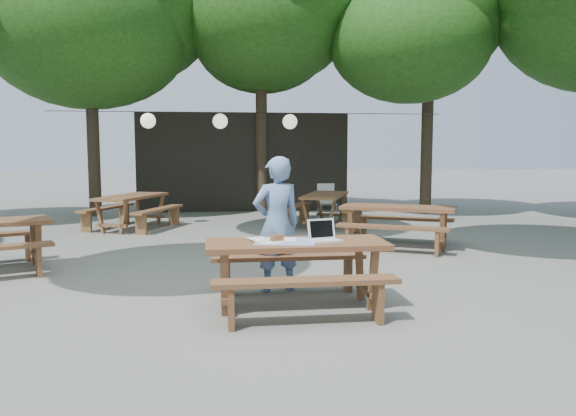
# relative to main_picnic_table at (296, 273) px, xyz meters

# --- Properties ---
(ground) EXTENTS (80.00, 80.00, 0.00)m
(ground) POSITION_rel_main_picnic_table_xyz_m (-0.52, 0.87, -0.39)
(ground) COLOR #62625D
(ground) RESTS_ON ground
(pavilion) EXTENTS (6.00, 3.00, 2.80)m
(pavilion) POSITION_rel_main_picnic_table_xyz_m (-0.02, 11.37, 1.01)
(pavilion) COLOR black
(pavilion) RESTS_ON ground
(main_picnic_table) EXTENTS (2.00, 1.58, 0.75)m
(main_picnic_table) POSITION_rel_main_picnic_table_xyz_m (0.00, 0.00, 0.00)
(main_picnic_table) COLOR #57301F
(main_picnic_table) RESTS_ON ground
(picnic_table_ne) EXTENTS (2.41, 2.27, 0.75)m
(picnic_table_ne) POSITION_rel_main_picnic_table_xyz_m (2.39, 3.59, 0.00)
(picnic_table_ne) COLOR #57301F
(picnic_table_ne) RESTS_ON ground
(picnic_table_far_w) EXTENTS (2.19, 2.36, 0.75)m
(picnic_table_far_w) POSITION_rel_main_picnic_table_xyz_m (-2.71, 6.68, 0.00)
(picnic_table_far_w) COLOR #57301F
(picnic_table_far_w) RESTS_ON ground
(picnic_table_far_e) EXTENTS (2.17, 2.35, 0.75)m
(picnic_table_far_e) POSITION_rel_main_picnic_table_xyz_m (1.64, 6.49, 0.00)
(picnic_table_far_e) COLOR #57301F
(picnic_table_far_e) RESTS_ON ground
(woman) EXTENTS (0.69, 0.53, 1.68)m
(woman) POSITION_rel_main_picnic_table_xyz_m (-0.13, 0.78, 0.45)
(woman) COLOR #7093CC
(woman) RESTS_ON ground
(plastic_chair) EXTENTS (0.44, 0.44, 0.90)m
(plastic_chair) POSITION_rel_main_picnic_table_xyz_m (1.94, 7.73, -0.13)
(plastic_chair) COLOR white
(plastic_chair) RESTS_ON ground
(laptop) EXTENTS (0.39, 0.34, 0.24)m
(laptop) POSITION_rel_main_picnic_table_xyz_m (0.31, 0.01, 0.42)
(laptop) COLOR white
(laptop) RESTS_ON main_picnic_table
(tabletop_clutter) EXTENTS (0.81, 0.67, 0.08)m
(tabletop_clutter) POSITION_rel_main_picnic_table_xyz_m (-0.15, 0.01, 0.37)
(tabletop_clutter) COLOR #3553B8
(tabletop_clutter) RESTS_ON main_picnic_table
(paper_lanterns) EXTENTS (9.00, 0.34, 0.38)m
(paper_lanterns) POSITION_rel_main_picnic_table_xyz_m (-0.71, 6.87, 2.02)
(paper_lanterns) COLOR black
(paper_lanterns) RESTS_ON ground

